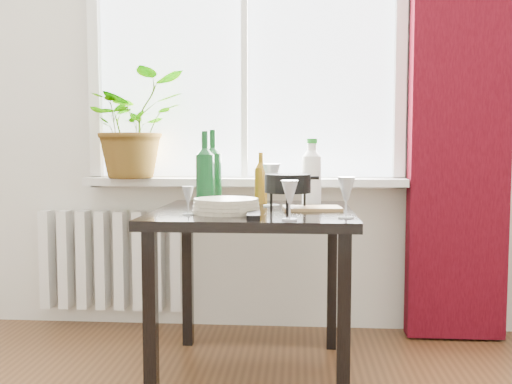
# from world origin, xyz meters

# --- Properties ---
(window) EXTENTS (1.72, 0.08, 1.62)m
(window) POSITION_xyz_m (0.00, 2.22, 1.60)
(window) COLOR white
(window) RESTS_ON ground
(windowsill) EXTENTS (1.72, 0.20, 0.04)m
(windowsill) POSITION_xyz_m (0.00, 2.15, 0.82)
(windowsill) COLOR silver
(windowsill) RESTS_ON ground
(curtain) EXTENTS (0.50, 0.12, 2.56)m
(curtain) POSITION_xyz_m (1.12, 2.12, 1.30)
(curtain) COLOR #36040C
(curtain) RESTS_ON ground
(radiator) EXTENTS (0.80, 0.10, 0.55)m
(radiator) POSITION_xyz_m (-0.75, 2.18, 0.38)
(radiator) COLOR white
(radiator) RESTS_ON ground
(table) EXTENTS (0.85, 0.85, 0.74)m
(table) POSITION_xyz_m (0.10, 1.55, 0.65)
(table) COLOR black
(table) RESTS_ON ground
(potted_plant) EXTENTS (0.68, 0.66, 0.57)m
(potted_plant) POSITION_xyz_m (-0.59, 2.09, 1.13)
(potted_plant) COLOR #347C21
(potted_plant) RESTS_ON windowsill
(wine_bottle_left) EXTENTS (0.11, 0.11, 0.35)m
(wine_bottle_left) POSITION_xyz_m (-0.12, 1.62, 0.91)
(wine_bottle_left) COLOR #0B3E18
(wine_bottle_left) RESTS_ON table
(wine_bottle_right) EXTENTS (0.09, 0.09, 0.36)m
(wine_bottle_right) POSITION_xyz_m (-0.11, 1.75, 0.92)
(wine_bottle_right) COLOR #0B3E17
(wine_bottle_right) RESTS_ON table
(bottle_amber) EXTENTS (0.07, 0.07, 0.25)m
(bottle_amber) POSITION_xyz_m (0.11, 1.82, 0.86)
(bottle_amber) COLOR brown
(bottle_amber) RESTS_ON table
(cleaning_bottle) EXTENTS (0.12, 0.12, 0.32)m
(cleaning_bottle) POSITION_xyz_m (0.36, 1.82, 0.90)
(cleaning_bottle) COLOR white
(cleaning_bottle) RESTS_ON table
(wineglass_front_right) EXTENTS (0.07, 0.07, 0.15)m
(wineglass_front_right) POSITION_xyz_m (0.26, 1.20, 0.82)
(wineglass_front_right) COLOR silver
(wineglass_front_right) RESTS_ON table
(wineglass_far_right) EXTENTS (0.09, 0.09, 0.16)m
(wineglass_far_right) POSITION_xyz_m (0.48, 1.28, 0.82)
(wineglass_far_right) COLOR #B3B9C0
(wineglass_far_right) RESTS_ON table
(wineglass_back_center) EXTENTS (0.10, 0.10, 0.20)m
(wineglass_back_center) POSITION_xyz_m (0.17, 1.71, 0.84)
(wineglass_back_center) COLOR silver
(wineglass_back_center) RESTS_ON table
(wineglass_back_left) EXTENTS (0.09, 0.09, 0.17)m
(wineglass_back_left) POSITION_xyz_m (-0.13, 1.80, 0.82)
(wineglass_back_left) COLOR silver
(wineglass_back_left) RESTS_ON table
(wineglass_front_left) EXTENTS (0.06, 0.06, 0.12)m
(wineglass_front_left) POSITION_xyz_m (-0.14, 1.33, 0.80)
(wineglass_front_left) COLOR #B0B9BE
(wineglass_front_left) RESTS_ON table
(plate_stack) EXTENTS (0.34, 0.34, 0.06)m
(plate_stack) POSITION_xyz_m (-0.00, 1.41, 0.77)
(plate_stack) COLOR beige
(plate_stack) RESTS_ON table
(fondue_pot) EXTENTS (0.25, 0.22, 0.16)m
(fondue_pot) POSITION_xyz_m (0.25, 1.55, 0.82)
(fondue_pot) COLOR black
(fondue_pot) RESTS_ON table
(tv_remote) EXTENTS (0.06, 0.18, 0.02)m
(tv_remote) POSITION_xyz_m (0.12, 1.27, 0.75)
(tv_remote) COLOR black
(tv_remote) RESTS_ON table
(cutting_board) EXTENTS (0.26, 0.18, 0.01)m
(cutting_board) POSITION_xyz_m (0.35, 1.56, 0.75)
(cutting_board) COLOR #997745
(cutting_board) RESTS_ON table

